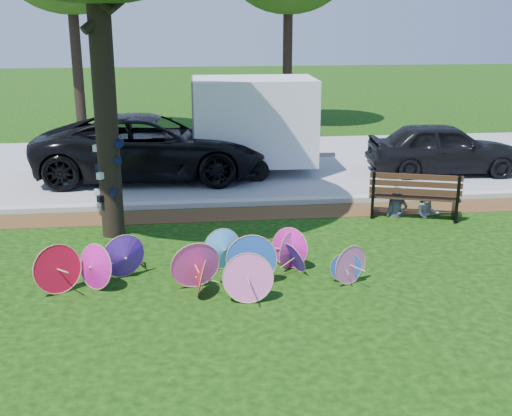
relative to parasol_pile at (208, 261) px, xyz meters
The scene contains 11 objects.
ground 1.01m from the parasol_pile, 62.93° to the right, with size 90.00×90.00×0.00m, color black.
mulch_strip 3.71m from the parasol_pile, 83.39° to the left, with size 90.00×1.00×0.01m, color #472D16.
curb 4.40m from the parasol_pile, 84.44° to the left, with size 90.00×0.30×0.12m, color #B7B5AD.
street 8.54m from the parasol_pile, 87.14° to the left, with size 90.00×8.00×0.01m, color gray.
parasol_pile is the anchor object (origin of this frame).
black_van 7.31m from the parasol_pile, 99.45° to the left, with size 2.82×6.11×1.70m, color black.
dark_pickup 9.61m from the parasol_pile, 45.07° to the left, with size 1.67×4.15×1.41m, color black.
cargo_trailer 7.77m from the parasol_pile, 78.01° to the left, with size 3.28×2.08×2.90m, color white.
park_bench 5.53m from the parasol_pile, 33.67° to the left, with size 1.96×0.75×1.02m, color black, non-canonical shape.
person_left 5.28m from the parasol_pile, 36.23° to the left, with size 0.47×0.31×1.30m, color #3D4654.
person_right 5.86m from the parasol_pile, 32.18° to the left, with size 0.55×0.43×1.13m, color silver.
Camera 1 is at (-0.77, -9.03, 4.30)m, focal length 45.00 mm.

